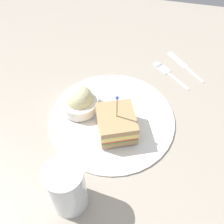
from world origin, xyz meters
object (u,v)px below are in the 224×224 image
(sandwich_half_center, at_px, (117,123))
(drink_glass, at_px, (67,189))
(plate, at_px, (112,119))
(fork, at_px, (167,72))
(coleslaw_bowl, at_px, (79,101))
(knife, at_px, (183,65))

(sandwich_half_center, height_order, drink_glass, sandwich_half_center)
(plate, bearing_deg, fork, 148.84)
(coleslaw_bowl, bearing_deg, sandwich_half_center, 63.40)
(plate, height_order, coleslaw_bowl, coleslaw_bowl)
(plate, bearing_deg, drink_glass, -10.49)
(plate, distance_m, coleslaw_bowl, 0.08)
(plate, xyz_separation_m, sandwich_half_center, (0.03, 0.02, 0.03))
(sandwich_half_center, height_order, fork, sandwich_half_center)
(plate, xyz_separation_m, knife, (-0.22, 0.15, -0.00))
(fork, bearing_deg, sandwich_half_center, -23.42)
(sandwich_half_center, xyz_separation_m, knife, (-0.25, 0.13, -0.03))
(plate, distance_m, drink_glass, 0.21)
(drink_glass, height_order, knife, drink_glass)
(sandwich_half_center, bearing_deg, knife, 152.37)
(plate, xyz_separation_m, fork, (-0.18, 0.11, -0.00))
(coleslaw_bowl, xyz_separation_m, knife, (-0.20, 0.23, -0.03))
(drink_glass, bearing_deg, fork, 158.99)
(plate, relative_size, coleslaw_bowl, 3.30)
(sandwich_half_center, distance_m, coleslaw_bowl, 0.11)
(fork, relative_size, knife, 0.96)
(coleslaw_bowl, height_order, knife, coleslaw_bowl)
(sandwich_half_center, bearing_deg, drink_glass, -17.83)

